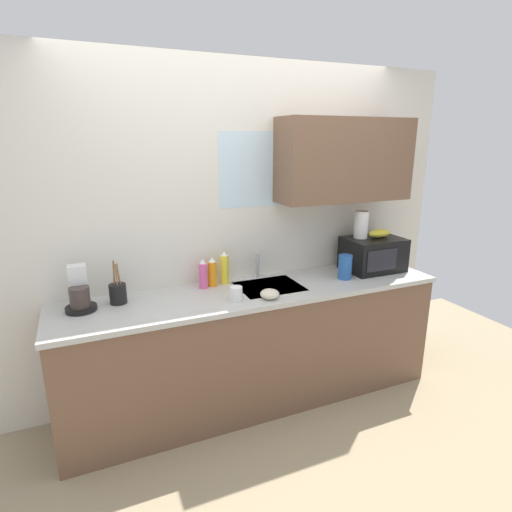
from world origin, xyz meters
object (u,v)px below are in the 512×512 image
Objects in this scene: dish_soap_bottle_yellow at (224,268)px; small_bowl at (270,294)px; cereal_canister at (345,267)px; utensil_crock at (118,293)px; dish_soap_bottle_orange at (212,272)px; microwave at (373,254)px; paper_towel_roll at (361,225)px; dish_soap_bottle_pink at (203,274)px; mug_white at (236,294)px; coffee_maker at (80,294)px; banana_bunch at (379,233)px.

small_bowl is (0.18, -0.41, -0.09)m from dish_soap_bottle_yellow.
utensil_crock reaches higher than cereal_canister.
utensil_crock is at bearing -173.09° from dish_soap_bottle_yellow.
dish_soap_bottle_yellow reaches higher than dish_soap_bottle_orange.
dish_soap_bottle_orange is at bearing 165.92° from cereal_canister.
dish_soap_bottle_yellow is 0.46m from small_bowl.
microwave is at bearing -7.63° from dish_soap_bottle_yellow.
paper_towel_roll is at bearing 17.52° from small_bowl.
dish_soap_bottle_pink is 1.70× the size of small_bowl.
cereal_canister is 0.64× the size of utensil_crock.
small_bowl is (0.22, -0.06, -0.02)m from mug_white.
coffee_maker reaches higher than dish_soap_bottle_orange.
microwave is at bearing 8.44° from mug_white.
paper_towel_roll is 2.32× the size of mug_white.
banana_bunch is at bearing -1.95° from utensil_crock.
banana_bunch reaches higher than dish_soap_bottle_orange.
microwave reaches higher than mug_white.
dish_soap_bottle_orange is at bearing 99.95° from mug_white.
microwave is 4.84× the size of mug_white.
small_bowl is at bearing -168.07° from cereal_canister.
paper_towel_roll is 1.01× the size of dish_soap_bottle_orange.
dish_soap_bottle_yellow is at bearing 174.28° from paper_towel_roll.
mug_white is (0.14, -0.32, -0.06)m from dish_soap_bottle_pink.
small_bowl is (0.36, -0.38, -0.07)m from dish_soap_bottle_pink.
dish_soap_bottle_pink is (-1.31, 0.08, -0.28)m from paper_towel_roll.
dish_soap_bottle_orange is at bearing 173.87° from banana_bunch.
banana_bunch reaches higher than coffee_maker.
utensil_crock reaches higher than small_bowl.
dish_soap_bottle_pink is at bearing 175.03° from banana_bunch.
mug_white is at bearing -171.81° from banana_bunch.
coffee_maker reaches higher than cereal_canister.
coffee_maker is at bearing 178.54° from banana_bunch.
banana_bunch is at bearing -18.43° from paper_towel_roll.
paper_towel_roll is 0.40m from cereal_canister.
utensil_crock is (-2.05, 0.07, -0.23)m from banana_bunch.
microwave is 2.00m from utensil_crock.
banana_bunch is 1.40m from dish_soap_bottle_orange.
paper_towel_roll is 1.69× the size of small_bowl.
dish_soap_bottle_pink is (-0.08, -0.02, 0.00)m from dish_soap_bottle_orange.
cereal_canister is at bearing -147.99° from paper_towel_roll.
cereal_canister is (1.07, -0.23, -0.01)m from dish_soap_bottle_pink.
dish_soap_bottle_yellow is 1.93× the size of small_bowl.
coffee_maker is at bearing 165.38° from small_bowl.
banana_bunch is 0.71× the size of coffee_maker.
microwave is 1.64× the size of coffee_maker.
small_bowl is (-0.95, -0.30, -0.35)m from paper_towel_roll.
dish_soap_bottle_pink is (-1.41, 0.13, -0.03)m from microwave.
dish_soap_bottle_pink is 0.60m from utensil_crock.
coffee_maker reaches higher than mug_white.
paper_towel_roll reaches higher than mug_white.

